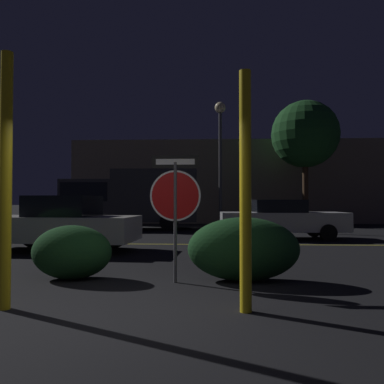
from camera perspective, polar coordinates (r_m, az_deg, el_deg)
ground_plane at (r=4.93m, az=-11.49°, el=-18.03°), size 260.00×260.00×0.00m
road_center_stripe at (r=12.38m, az=-2.83°, el=-7.94°), size 32.51×0.12×0.01m
stop_sign at (r=6.53m, az=-2.56°, el=-0.46°), size 0.89×0.06×2.21m
yellow_pole_left at (r=5.51m, az=-26.50°, el=1.72°), size 0.15×0.15×3.40m
yellow_pole_right at (r=4.85m, az=8.15°, el=0.26°), size 0.15×0.15×3.10m
hedge_bush_1 at (r=7.20m, az=-17.84°, el=-8.72°), size 1.45×0.92×0.98m
hedge_bush_2 at (r=6.75m, az=7.84°, el=-8.61°), size 1.98×0.98×1.13m
passing_car_1 at (r=11.27m, az=-19.42°, el=-4.62°), size 4.53×2.22×1.56m
passing_car_2 at (r=14.49m, az=13.51°, el=-4.03°), size 4.72×1.94×1.46m
delivery_truck at (r=19.25m, az=-9.49°, el=-0.78°), size 6.76×2.58×2.98m
street_lamp at (r=19.11m, az=4.33°, el=8.36°), size 0.56×0.56×6.43m
tree_0 at (r=22.17m, az=16.84°, el=8.37°), size 3.76×3.76×7.06m
building_backdrop at (r=25.39m, az=5.56°, el=1.42°), size 20.20×3.75×5.32m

